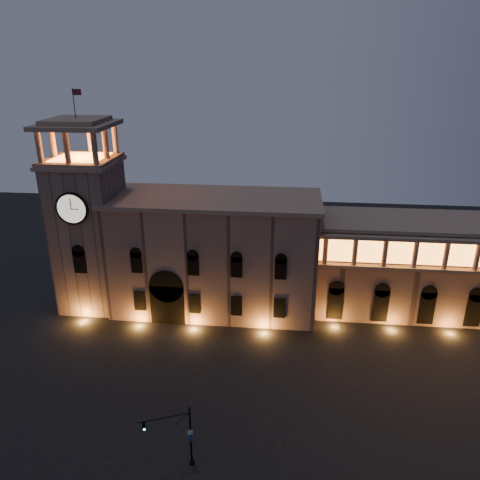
{
  "coord_description": "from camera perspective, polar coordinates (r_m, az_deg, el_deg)",
  "views": [
    {
      "loc": [
        8.47,
        -41.48,
        36.28
      ],
      "look_at": [
        2.48,
        16.0,
        13.48
      ],
      "focal_mm": 35.0,
      "sensor_mm": 36.0,
      "label": 1
    }
  ],
  "objects": [
    {
      "name": "government_building",
      "position": [
        69.92,
        -3.21,
        -1.67
      ],
      "size": [
        30.8,
        12.8,
        17.6
      ],
      "color": "#7E5F52",
      "rests_on": "ground"
    },
    {
      "name": "colonnade_wing",
      "position": [
        75.29,
        23.67,
        -3.01
      ],
      "size": [
        40.6,
        11.5,
        14.5
      ],
      "color": "#795A4D",
      "rests_on": "ground"
    },
    {
      "name": "traffic_light",
      "position": [
        47.11,
        -7.12,
        -22.66
      ],
      "size": [
        4.65,
        2.04,
        6.79
      ],
      "rotation": [
        0.0,
        0.0,
        0.38
      ],
      "color": "black",
      "rests_on": "ground"
    },
    {
      "name": "ground",
      "position": [
        55.76,
        -4.5,
        -19.15
      ],
      "size": [
        160.0,
        160.0,
        0.0
      ],
      "primitive_type": "plane",
      "color": "black",
      "rests_on": "ground"
    },
    {
      "name": "clock_tower",
      "position": [
        72.84,
        -17.87,
        1.4
      ],
      "size": [
        9.8,
        9.8,
        32.4
      ],
      "color": "#7E5F52",
      "rests_on": "ground"
    }
  ]
}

